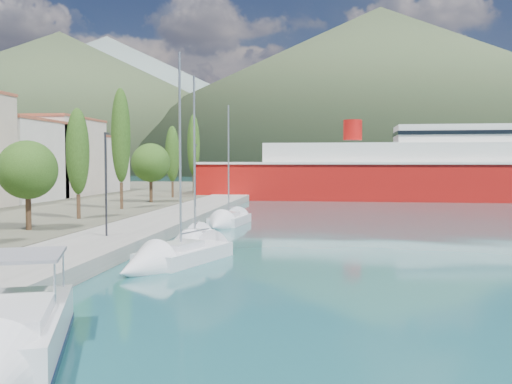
# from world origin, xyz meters

# --- Properties ---
(ground) EXTENTS (1400.00, 1400.00, 0.00)m
(ground) POSITION_xyz_m (0.00, 120.00, 0.00)
(ground) COLOR #1E575C
(quay) EXTENTS (5.00, 88.00, 0.80)m
(quay) POSITION_xyz_m (-9.00, 26.00, 0.40)
(quay) COLOR gray
(quay) RESTS_ON ground
(hills_far) EXTENTS (1480.00, 900.00, 180.00)m
(hills_far) POSITION_xyz_m (138.59, 618.73, 77.39)
(hills_far) COLOR slate
(hills_far) RESTS_ON ground
(hills_near) EXTENTS (1010.00, 520.00, 115.00)m
(hills_near) POSITION_xyz_m (98.04, 372.50, 49.18)
(hills_near) COLOR #3A492D
(hills_near) RESTS_ON ground
(tree_row) EXTENTS (4.26, 65.50, 11.41)m
(tree_row) POSITION_xyz_m (-15.49, 32.62, 5.91)
(tree_row) COLOR #47301E
(tree_row) RESTS_ON land_strip
(lamp_posts) EXTENTS (0.15, 47.63, 6.06)m
(lamp_posts) POSITION_xyz_m (-9.00, 14.61, 4.08)
(lamp_posts) COLOR #2D2D33
(lamp_posts) RESTS_ON quay
(motor_cruiser) EXTENTS (5.44, 9.10, 3.24)m
(motor_cruiser) POSITION_xyz_m (-3.65, -4.51, 0.53)
(motor_cruiser) COLOR black
(motor_cruiser) RESTS_ON ground
(sailboat_near) EXTENTS (4.92, 8.39, 11.56)m
(sailboat_near) POSITION_xyz_m (-4.06, 9.95, 0.31)
(sailboat_near) COLOR silver
(sailboat_near) RESTS_ON ground
(sailboat_mid) EXTENTS (3.04, 7.95, 11.15)m
(sailboat_mid) POSITION_xyz_m (-4.05, 16.04, 0.28)
(sailboat_mid) COLOR silver
(sailboat_mid) RESTS_ON ground
(sailboat_far) EXTENTS (3.11, 7.46, 10.65)m
(sailboat_far) POSITION_xyz_m (-4.34, 27.77, 0.30)
(sailboat_far) COLOR silver
(sailboat_far) RESTS_ON ground
(ferry) EXTENTS (58.48, 13.38, 11.57)m
(ferry) POSITION_xyz_m (15.50, 63.67, 3.52)
(ferry) COLOR #A3110D
(ferry) RESTS_ON ground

